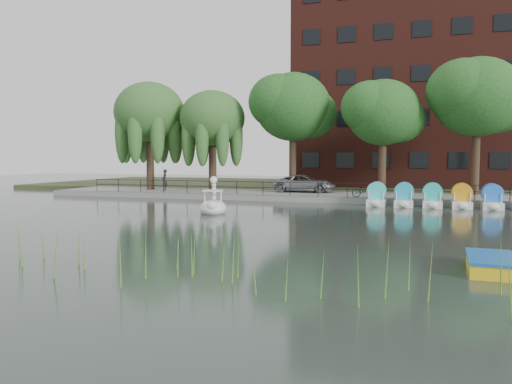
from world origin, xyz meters
The scene contains 18 objects.
ground_plane centered at (0.00, 0.00, 0.00)m, with size 120.00×120.00×0.00m, color #3C4942.
promenade centered at (0.00, 16.00, 0.20)m, with size 40.00×6.00×0.40m, color gray.
kerb centered at (0.00, 13.05, 0.20)m, with size 40.00×0.25×0.40m, color gray.
land_strip centered at (0.00, 30.00, 0.18)m, with size 60.00×22.00×0.36m, color #47512D.
railing centered at (0.00, 13.25, 1.15)m, with size 32.00×0.05×1.00m.
apartment_building centered at (7.00, 29.97, 9.36)m, with size 20.00×10.07×18.00m.
willow_left centered at (-13.00, 16.50, 6.87)m, with size 5.88×5.88×9.01m.
willow_mid centered at (-7.50, 17.00, 6.25)m, with size 5.32×5.32×8.15m.
broadleaf_center centered at (-1.00, 18.00, 7.06)m, with size 6.00×6.00×9.25m.
broadleaf_right centered at (6.00, 17.50, 6.39)m, with size 5.40×5.40×8.32m.
broadleaf_far centered at (12.50, 18.50, 7.40)m, with size 6.30×6.30×9.71m.
minivan centered at (0.11, 17.38, 1.17)m, with size 5.56×2.55×1.55m, color gray.
bicycle centered at (5.15, 13.62, 0.90)m, with size 1.72×0.60×1.00m, color gray.
pedestrian centered at (-11.21, 15.67, 1.39)m, with size 0.71×0.48×1.98m, color black.
swan_boat centered at (-2.31, 4.86, 0.45)m, with size 2.25×2.78×2.04m.
pedal_boat_row centered at (10.30, 12.09, 0.61)m, with size 9.65×1.70×1.40m.
yellow_rowboat centered at (10.54, -6.06, 0.23)m, with size 1.33×2.43×0.44m.
reed_bank centered at (2.00, -9.50, 0.60)m, with size 24.00×2.40×1.20m.
Camera 1 is at (8.61, -20.80, 3.12)m, focal length 35.00 mm.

